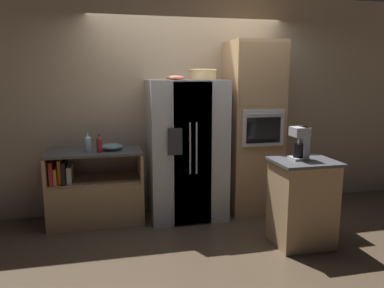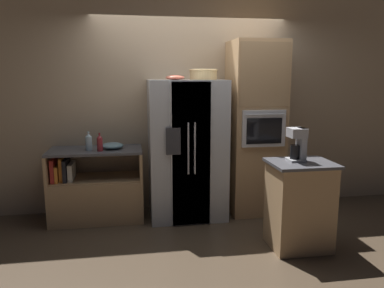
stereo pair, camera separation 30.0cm
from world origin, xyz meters
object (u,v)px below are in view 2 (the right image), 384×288
refrigerator (187,150)px  coffee_maker (298,143)px  mixing_bowl (112,146)px  bottle_short (100,143)px  fruit_bowl (175,77)px  bottle_tall (89,142)px  wall_oven (255,128)px  wicker_basket (203,74)px

refrigerator → coffee_maker: bearing=-46.1°
mixing_bowl → coffee_maker: 2.19m
refrigerator → coffee_maker: size_ratio=5.08×
refrigerator → bottle_short: (-1.05, -0.06, 0.13)m
fruit_bowl → bottle_tall: size_ratio=1.00×
bottle_short → coffee_maker: 2.25m
wall_oven → coffee_maker: (0.09, -1.07, -0.01)m
wall_oven → fruit_bowl: 1.23m
bottle_tall → bottle_short: bottle_tall is taller
fruit_bowl → coffee_maker: size_ratio=0.67×
refrigerator → bottle_short: bearing=-176.7°
wall_oven → bottle_tall: 2.08m
coffee_maker → bottle_tall: bearing=154.5°
wall_oven → coffee_maker: wall_oven is taller
bottle_tall → coffee_maker: coffee_maker is taller
wicker_basket → coffee_maker: 1.46m
wall_oven → mixing_bowl: (-1.80, 0.02, -0.18)m
refrigerator → bottle_short: refrigerator is taller
fruit_bowl → refrigerator: bearing=25.6°
refrigerator → wicker_basket: bearing=-0.2°
wicker_basket → coffee_maker: size_ratio=1.02×
wicker_basket → fruit_bowl: wicker_basket is taller
refrigerator → wicker_basket: (0.20, -0.00, 0.93)m
refrigerator → mixing_bowl: size_ratio=6.36×
fruit_bowl → bottle_short: fruit_bowl is taller
wicker_basket → bottle_tall: 1.60m
mixing_bowl → refrigerator: bearing=-4.1°
fruit_bowl → mixing_bowl: (-0.76, 0.14, -0.82)m
fruit_bowl → wall_oven: bearing=6.3°
bottle_short → fruit_bowl: bearing=-0.7°
bottle_short → mixing_bowl: bottle_short is taller
fruit_bowl → coffee_maker: (1.13, -0.95, -0.65)m
wall_oven → coffee_maker: bearing=-84.9°
bottle_tall → mixing_bowl: (0.27, 0.05, -0.07)m
refrigerator → fruit_bowl: size_ratio=7.63×
bottle_tall → fruit_bowl: bearing=-4.7°
bottle_tall → coffee_maker: (2.17, -1.04, 0.10)m
wall_oven → bottle_short: 1.94m
fruit_bowl → bottle_tall: (-1.03, 0.08, -0.75)m
bottle_tall → mixing_bowl: bottle_tall is taller
coffee_maker → refrigerator: bearing=133.9°
fruit_bowl → mixing_bowl: fruit_bowl is taller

